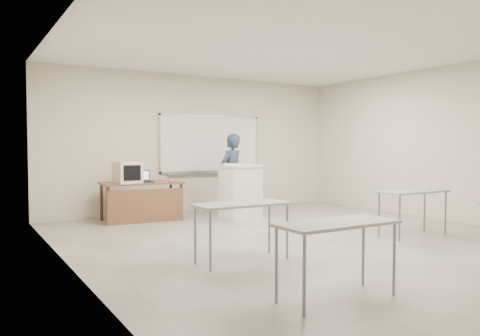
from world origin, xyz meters
TOP-DOWN VIEW (x-y plane):
  - floor at (0.00, 0.00)m, footprint 7.00×8.00m
  - whiteboard at (0.30, 3.97)m, footprint 2.48×0.10m
  - student_desks at (-0.00, -1.35)m, footprint 4.40×2.20m
  - instructor_desk at (-1.57, 3.19)m, footprint 1.52×0.76m
  - podium at (0.20, 2.50)m, footprint 0.76×0.55m
  - crt_monitor at (-1.89, 3.18)m, footprint 0.44×0.49m
  - laptop at (-1.57, 3.17)m, footprint 0.31×0.29m
  - mouse at (-1.02, 3.10)m, footprint 0.12×0.10m
  - keyboard at (0.05, 2.58)m, footprint 0.49×0.17m
  - presenter at (0.35, 3.14)m, footprint 0.73×0.61m

SIDE VIEW (x-z plane):
  - floor at x=0.00m, z-range -0.01..0.00m
  - podium at x=0.20m, z-range 0.00..1.07m
  - instructor_desk at x=-1.57m, z-range 0.18..0.93m
  - student_desks at x=0.00m, z-range 0.31..1.04m
  - mouse at x=-1.02m, z-range 0.75..0.79m
  - laptop at x=-1.57m, z-range 0.69..0.92m
  - presenter at x=0.35m, z-range 0.00..1.70m
  - crt_monitor at x=-1.89m, z-range 0.74..1.16m
  - keyboard at x=0.05m, z-range 1.07..1.09m
  - whiteboard at x=0.30m, z-range 0.83..2.14m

